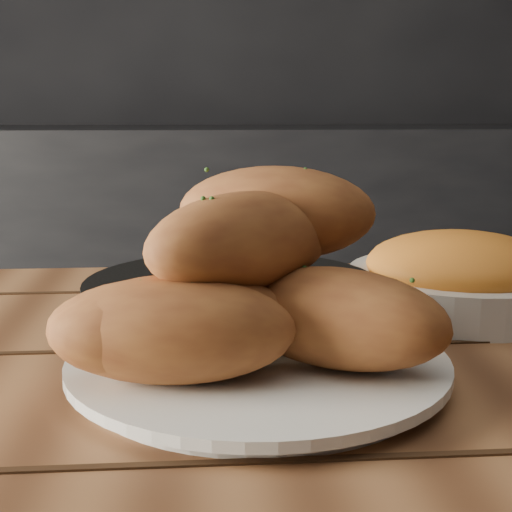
{
  "coord_description": "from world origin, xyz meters",
  "views": [
    {
      "loc": [
        0.04,
        -0.36,
        0.95
      ],
      "look_at": [
        0.08,
        0.17,
        0.84
      ],
      "focal_mm": 50.0,
      "sensor_mm": 36.0,
      "label": 1
    }
  ],
  "objects_px": {
    "plate": "(258,366)",
    "skillet": "(235,303)",
    "bowl": "(460,276)",
    "bread_rolls": "(242,286)"
  },
  "relations": [
    {
      "from": "plate",
      "to": "bowl",
      "type": "distance_m",
      "value": 0.28
    },
    {
      "from": "bread_rolls",
      "to": "skillet",
      "type": "bearing_deg",
      "value": 89.71
    },
    {
      "from": "plate",
      "to": "bread_rolls",
      "type": "distance_m",
      "value": 0.06
    },
    {
      "from": "plate",
      "to": "skillet",
      "type": "relative_size",
      "value": 0.7
    },
    {
      "from": "plate",
      "to": "bread_rolls",
      "type": "relative_size",
      "value": 0.97
    },
    {
      "from": "bread_rolls",
      "to": "skillet",
      "type": "height_order",
      "value": "bread_rolls"
    },
    {
      "from": "plate",
      "to": "bowl",
      "type": "bearing_deg",
      "value": 38.88
    },
    {
      "from": "plate",
      "to": "bread_rolls",
      "type": "xyz_separation_m",
      "value": [
        -0.01,
        -0.01,
        0.06
      ]
    },
    {
      "from": "plate",
      "to": "skillet",
      "type": "bearing_deg",
      "value": 95.03
    },
    {
      "from": "plate",
      "to": "skillet",
      "type": "distance_m",
      "value": 0.13
    }
  ]
}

